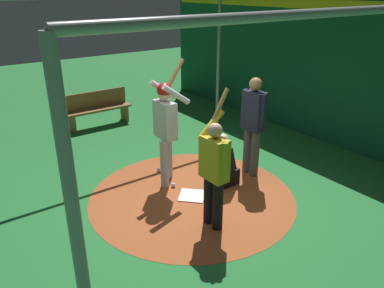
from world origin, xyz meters
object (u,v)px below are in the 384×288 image
Objects in this scene: batter at (166,124)px; visitor at (214,169)px; umpire at (253,122)px; baseball_1 at (159,169)px; bench at (98,108)px; home_plate at (192,195)px; baseball_0 at (173,185)px; catcher at (223,165)px.

visitor is (0.17, 1.52, -0.18)m from batter.
umpire reaches higher than baseball_1.
bench is 22.08× the size of baseball_1.
home_plate is 1.11m from baseball_1.
home_plate is 0.21× the size of visitor.
batter is at bearing -24.14° from umpire.
baseball_1 is (-0.02, -1.11, 0.03)m from home_plate.
home_plate is at bearing 1.73° from umpire.
visitor reaches higher than bench.
visitor is 2.15m from baseball_1.
visitor is 5.12m from bench.
baseball_0 is (0.03, 0.24, -1.06)m from batter.
catcher is 1.38m from visitor.
bench is at bearing -73.80° from umpire.
home_plate is 0.45m from baseball_0.
baseball_1 is at bearing 87.59° from bench.
bench is at bearing -93.33° from batter.
visitor is at bearing 74.96° from home_plate.
visitor is at bearing 28.87° from umpire.
batter is 1.15m from baseball_1.
baseball_0 is at bearing -27.57° from catcher.
catcher is at bearing -137.87° from visitor.
baseball_0 is at bearing -79.34° from home_plate.
baseball_0 is at bearing -15.48° from umpire.
visitor is 26.66× the size of baseball_1.
baseball_0 is (-0.14, -1.28, -0.88)m from visitor.
home_plate is 0.78m from catcher.
umpire is 4.42m from bench.
baseball_1 is (0.13, 3.13, -0.40)m from bench.
home_plate is 0.44× the size of catcher.
baseball_0 is 1.00× the size of baseball_1.
home_plate is 5.68× the size of baseball_0.
visitor is at bearing 85.75° from bench.
umpire is at bearing 141.71° from baseball_1.
visitor is at bearing 82.81° from baseball_1.
visitor reaches higher than umpire.
visitor is 26.66× the size of baseball_0.
batter reaches higher than baseball_1.
baseball_0 is (0.08, -0.44, 0.03)m from home_plate.
catcher is 12.86× the size of baseball_0.
catcher is at bearing 152.43° from baseball_0.
umpire is at bearing 155.86° from batter.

